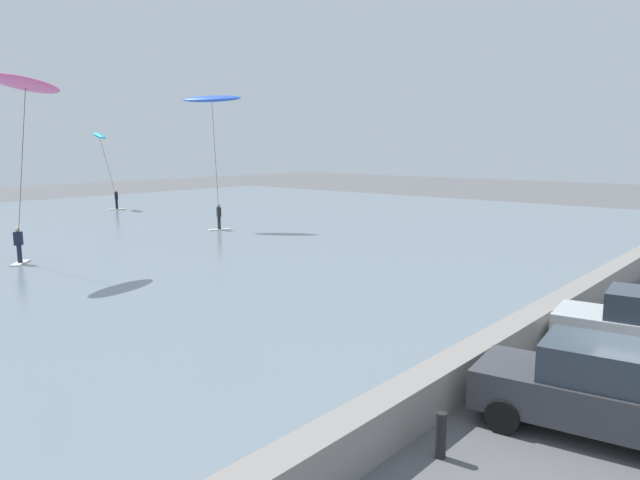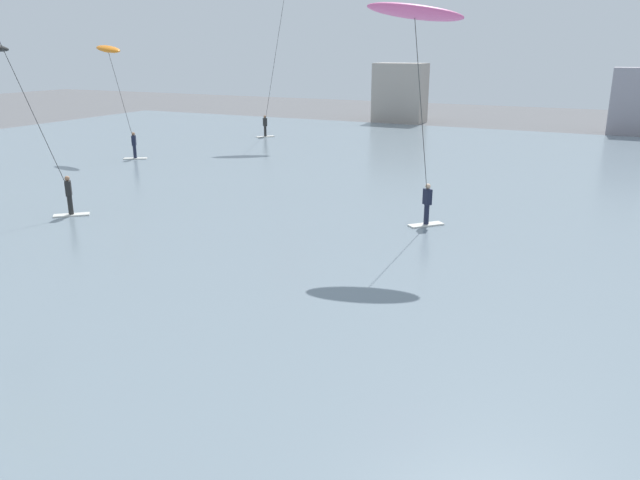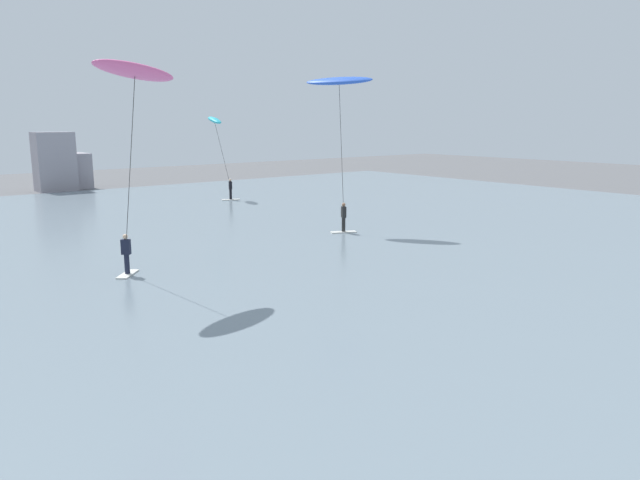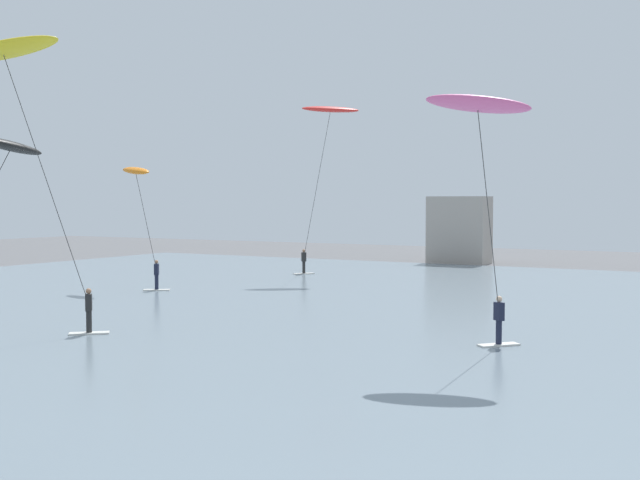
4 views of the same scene
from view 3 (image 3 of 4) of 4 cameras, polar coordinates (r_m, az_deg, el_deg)
The scene contains 4 objects.
water_bay at distance 30.08m, azimuth -19.90°, elevation -0.98°, with size 84.00×52.00×0.10m, color slate.
kitesurfer_pink at distance 22.31m, azimuth -17.38°, elevation 13.41°, with size 3.33×3.68×8.18m.
kitesurfer_cyan at distance 47.88m, azimuth -9.84°, elevation 10.33°, with size 1.58×3.72×6.54m.
kitesurfer_blue at distance 33.62m, azimuth 1.88°, elevation 14.08°, with size 3.14×3.82×8.53m.
Camera 3 is at (-9.49, 2.32, 6.06)m, focal length 33.47 mm.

